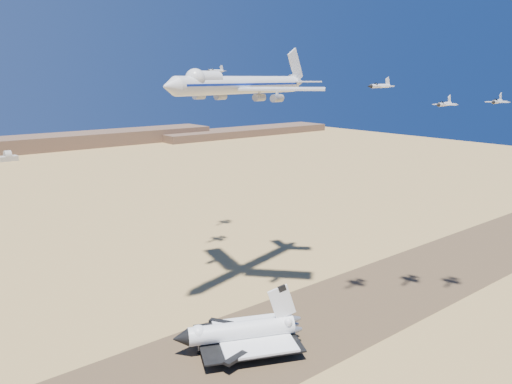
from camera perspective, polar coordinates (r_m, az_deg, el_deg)
ground at (r=174.82m, az=-2.42°, el=-18.13°), size 1200.00×1200.00×0.00m
runway at (r=174.80m, az=-2.42°, el=-18.12°), size 600.00×50.00×0.06m
ridgeline at (r=671.19m, az=-25.42°, el=4.66°), size 960.00×90.00×18.00m
shuttle at (r=175.52m, az=-1.79°, el=-15.78°), size 44.68×38.04×21.76m
carrier_747 at (r=197.57m, az=-2.01°, el=12.13°), size 86.58×64.99×21.58m
crew_a at (r=175.17m, az=1.20°, el=-17.71°), size 0.42×0.62×1.66m
crew_b at (r=177.05m, az=1.40°, el=-17.31°), size 0.83×1.05×1.90m
crew_c at (r=177.99m, az=2.35°, el=-17.19°), size 1.05×0.90×1.61m
chase_jet_a at (r=184.13m, az=13.94°, el=11.69°), size 15.21×8.44×3.80m
chase_jet_b at (r=197.73m, az=20.70°, el=9.39°), size 15.66×8.98×3.96m
chase_jet_c at (r=202.62m, az=25.83°, el=9.30°), size 14.82×8.56×3.77m
chase_jet_d at (r=242.84m, az=-5.73°, el=12.25°), size 16.09×9.07×4.04m
chase_jet_e at (r=274.37m, az=-4.66°, el=13.65°), size 14.85×8.71×3.79m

